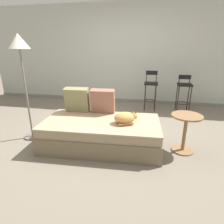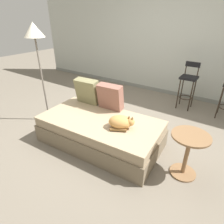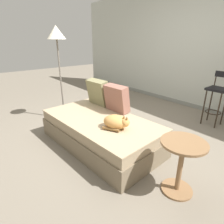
% 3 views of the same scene
% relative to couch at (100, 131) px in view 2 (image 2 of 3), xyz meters
% --- Properties ---
extents(ground_plane, '(16.00, 16.00, 0.00)m').
position_rel_couch_xyz_m(ground_plane, '(0.00, 0.40, -0.21)').
color(ground_plane, slate).
rests_on(ground_plane, ground).
extents(wall_back_panel, '(8.00, 0.10, 2.60)m').
position_rel_couch_xyz_m(wall_back_panel, '(0.00, 2.65, 1.09)').
color(wall_back_panel, '#B7BCB2').
rests_on(wall_back_panel, ground).
extents(wall_baseboard_trim, '(8.00, 0.02, 0.09)m').
position_rel_couch_xyz_m(wall_baseboard_trim, '(0.00, 2.60, -0.17)').
color(wall_baseboard_trim, gray).
rests_on(wall_baseboard_trim, ground).
extents(couch, '(1.86, 1.05, 0.42)m').
position_rel_couch_xyz_m(couch, '(0.00, 0.00, 0.00)').
color(couch, '#766750').
rests_on(couch, ground).
extents(throw_pillow_corner, '(0.43, 0.24, 0.43)m').
position_rel_couch_xyz_m(throw_pillow_corner, '(-0.52, 0.35, 0.42)').
color(throw_pillow_corner, '#847F56').
rests_on(throw_pillow_corner, couch).
extents(throw_pillow_middle, '(0.41, 0.23, 0.42)m').
position_rel_couch_xyz_m(throw_pillow_middle, '(-0.07, 0.37, 0.42)').
color(throw_pillow_middle, '#936051').
rests_on(throw_pillow_middle, couch).
extents(cat, '(0.39, 0.36, 0.20)m').
position_rel_couch_xyz_m(cat, '(0.38, -0.02, 0.29)').
color(cat, tan).
rests_on(cat, couch).
extents(bar_stool_near_window, '(0.32, 0.32, 0.96)m').
position_rel_couch_xyz_m(bar_stool_near_window, '(0.73, 2.02, 0.35)').
color(bar_stool_near_window, '#2D2319').
rests_on(bar_stool_near_window, ground).
extents(side_table, '(0.44, 0.44, 0.58)m').
position_rel_couch_xyz_m(side_table, '(1.26, 0.07, 0.16)').
color(side_table, olive).
rests_on(side_table, ground).
extents(floor_lamp, '(0.32, 0.32, 1.70)m').
position_rel_couch_xyz_m(floor_lamp, '(-1.26, 0.03, 1.22)').
color(floor_lamp, slate).
rests_on(floor_lamp, ground).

